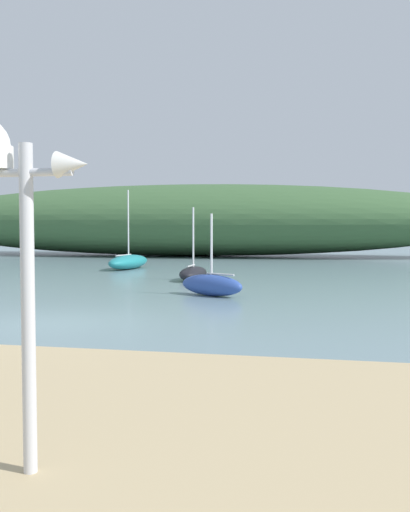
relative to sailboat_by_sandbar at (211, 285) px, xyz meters
The scene contains 5 objects.
ground_plane 6.72m from the sailboat_by_sandbar, 113.86° to the right, with size 120.00×120.00×0.00m, color gray.
distant_hill 27.72m from the sailboat_by_sandbar, 106.10° to the left, with size 50.05×10.45×5.83m, color #3D6038.
sailboat_by_sandbar is the anchor object (origin of this frame).
sailboat_outer_mooring 13.29m from the sailboat_by_sandbar, 121.37° to the left, with size 1.73×4.38×4.42m.
sailboat_off_point 5.74m from the sailboat_by_sandbar, 108.89° to the left, with size 1.09×2.82×3.22m.
Camera 1 is at (6.35, -12.83, 2.34)m, focal length 39.88 mm.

